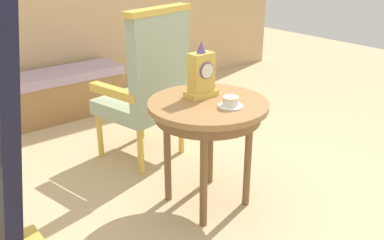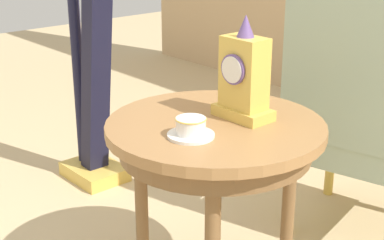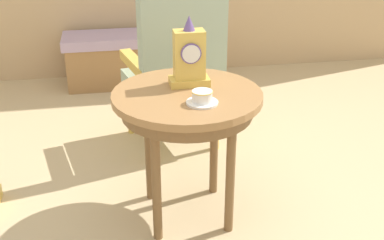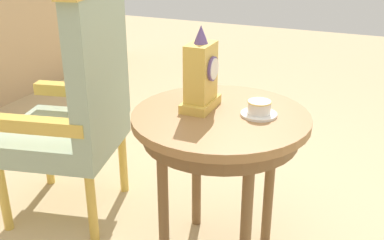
# 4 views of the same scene
# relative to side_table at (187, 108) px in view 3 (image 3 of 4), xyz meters

# --- Properties ---
(ground_plane) EXTENTS (10.00, 10.00, 0.00)m
(ground_plane) POSITION_rel_side_table_xyz_m (-0.09, 0.02, -0.60)
(ground_plane) COLOR tan
(side_table) EXTENTS (0.71, 0.71, 0.68)m
(side_table) POSITION_rel_side_table_xyz_m (0.00, 0.00, 0.00)
(side_table) COLOR #9E7042
(side_table) RESTS_ON ground
(teacup_left) EXTENTS (0.14, 0.14, 0.06)m
(teacup_left) POSITION_rel_side_table_xyz_m (0.04, -0.14, 0.11)
(teacup_left) COLOR white
(teacup_left) RESTS_ON side_table
(mantel_clock) EXTENTS (0.19, 0.11, 0.34)m
(mantel_clock) POSITION_rel_side_table_xyz_m (0.03, 0.10, 0.22)
(mantel_clock) COLOR gold
(mantel_clock) RESTS_ON side_table
(armchair) EXTENTS (0.64, 0.63, 1.14)m
(armchair) POSITION_rel_side_table_xyz_m (0.06, 0.72, -0.00)
(armchair) COLOR #9EB299
(armchair) RESTS_ON ground
(window_bench) EXTENTS (1.18, 0.40, 0.44)m
(window_bench) POSITION_rel_side_table_xyz_m (-0.13, 1.97, -0.37)
(window_bench) COLOR #B299B7
(window_bench) RESTS_ON ground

